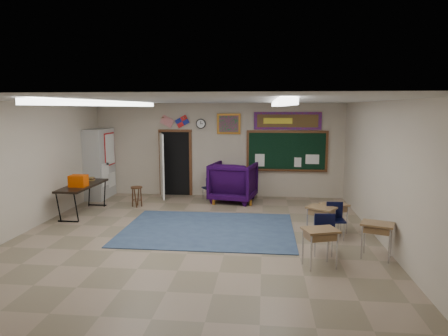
# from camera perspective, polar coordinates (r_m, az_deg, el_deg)

# --- Properties ---
(floor) EXTENTS (9.00, 9.00, 0.00)m
(floor) POSITION_cam_1_polar(r_m,az_deg,el_deg) (8.85, -4.29, -10.24)
(floor) COLOR gray
(floor) RESTS_ON ground
(back_wall) EXTENTS (8.00, 0.04, 3.00)m
(back_wall) POSITION_cam_1_polar(r_m,az_deg,el_deg) (12.90, -0.86, 2.56)
(back_wall) COLOR #BFB19A
(back_wall) RESTS_ON floor
(front_wall) EXTENTS (8.00, 0.04, 3.00)m
(front_wall) POSITION_cam_1_polar(r_m,az_deg,el_deg) (4.25, -15.38, -10.26)
(front_wall) COLOR #BFB19A
(front_wall) RESTS_ON floor
(left_wall) EXTENTS (0.04, 9.00, 3.00)m
(left_wall) POSITION_cam_1_polar(r_m,az_deg,el_deg) (10.00, -27.59, -0.17)
(left_wall) COLOR #BFB19A
(left_wall) RESTS_ON floor
(right_wall) EXTENTS (0.04, 9.00, 3.00)m
(right_wall) POSITION_cam_1_polar(r_m,az_deg,el_deg) (8.72, 22.44, -0.99)
(right_wall) COLOR #BFB19A
(right_wall) RESTS_ON floor
(ceiling) EXTENTS (8.00, 9.00, 0.04)m
(ceiling) POSITION_cam_1_polar(r_m,az_deg,el_deg) (8.38, -4.52, 9.57)
(ceiling) COLOR silver
(ceiling) RESTS_ON back_wall
(area_rug) EXTENTS (4.00, 3.00, 0.02)m
(area_rug) POSITION_cam_1_polar(r_m,az_deg,el_deg) (9.57, -2.25, -8.71)
(area_rug) COLOR #374D69
(area_rug) RESTS_ON floor
(fluorescent_strips) EXTENTS (3.86, 6.00, 0.10)m
(fluorescent_strips) POSITION_cam_1_polar(r_m,az_deg,el_deg) (8.38, -4.52, 9.16)
(fluorescent_strips) COLOR white
(fluorescent_strips) RESTS_ON ceiling
(doorway) EXTENTS (1.10, 0.89, 2.16)m
(doorway) POSITION_cam_1_polar(r_m,az_deg,el_deg) (13.07, -7.48, 0.61)
(doorway) COLOR black
(doorway) RESTS_ON back_wall
(chalkboard) EXTENTS (2.55, 0.14, 1.30)m
(chalkboard) POSITION_cam_1_polar(r_m,az_deg,el_deg) (12.80, 8.96, 2.25)
(chalkboard) COLOR #5C321A
(chalkboard) RESTS_ON back_wall
(bulletin_board) EXTENTS (2.10, 0.05, 0.55)m
(bulletin_board) POSITION_cam_1_polar(r_m,az_deg,el_deg) (12.73, 9.06, 6.66)
(bulletin_board) COLOR #A40E1C
(bulletin_board) RESTS_ON back_wall
(framed_art_print) EXTENTS (0.75, 0.05, 0.65)m
(framed_art_print) POSITION_cam_1_polar(r_m,az_deg,el_deg) (12.77, 0.68, 6.33)
(framed_art_print) COLOR #995F1D
(framed_art_print) RESTS_ON back_wall
(wall_clock) EXTENTS (0.32, 0.05, 0.32)m
(wall_clock) POSITION_cam_1_polar(r_m,az_deg,el_deg) (12.88, -3.33, 6.33)
(wall_clock) COLOR black
(wall_clock) RESTS_ON back_wall
(wall_flags) EXTENTS (1.16, 0.06, 0.70)m
(wall_flags) POSITION_cam_1_polar(r_m,az_deg,el_deg) (13.01, -7.08, 6.88)
(wall_flags) COLOR red
(wall_flags) RESTS_ON back_wall
(storage_cabinet) EXTENTS (0.59, 1.25, 2.20)m
(storage_cabinet) POSITION_cam_1_polar(r_m,az_deg,el_deg) (13.28, -17.31, 0.60)
(storage_cabinet) COLOR #ABAAA6
(storage_cabinet) RESTS_ON floor
(wingback_armchair) EXTENTS (1.52, 1.55, 1.21)m
(wingback_armchair) POSITION_cam_1_polar(r_m,az_deg,el_deg) (12.26, 1.33, -1.99)
(wingback_armchair) COLOR black
(wingback_armchair) RESTS_ON floor
(student_chair_reading) EXTENTS (0.50, 0.50, 0.72)m
(student_chair_reading) POSITION_cam_1_polar(r_m,az_deg,el_deg) (12.52, -2.21, -2.92)
(student_chair_reading) COLOR black
(student_chair_reading) RESTS_ON floor
(student_chair_desk_a) EXTENTS (0.45, 0.45, 0.86)m
(student_chair_desk_a) POSITION_cam_1_polar(r_m,az_deg,el_deg) (8.14, 13.88, -8.98)
(student_chair_desk_a) COLOR black
(student_chair_desk_a) RESTS_ON floor
(student_chair_desk_b) EXTENTS (0.41, 0.41, 0.79)m
(student_chair_desk_b) POSITION_cam_1_polar(r_m,az_deg,el_deg) (9.14, 15.68, -7.34)
(student_chair_desk_b) COLOR black
(student_chair_desk_b) RESTS_ON floor
(student_desk_front_left) EXTENTS (0.72, 0.68, 0.70)m
(student_desk_front_left) POSITION_cam_1_polar(r_m,az_deg,el_deg) (9.14, 13.69, -7.29)
(student_desk_front_left) COLOR olive
(student_desk_front_left) RESTS_ON floor
(student_desk_front_right) EXTENTS (0.69, 0.61, 0.68)m
(student_desk_front_right) POSITION_cam_1_polar(r_m,az_deg,el_deg) (9.57, 15.44, -6.70)
(student_desk_front_right) COLOR olive
(student_desk_front_right) RESTS_ON floor
(student_desk_back_left) EXTENTS (0.70, 0.61, 0.71)m
(student_desk_back_left) POSITION_cam_1_polar(r_m,az_deg,el_deg) (7.51, 13.53, -10.75)
(student_desk_back_left) COLOR olive
(student_desk_back_left) RESTS_ON floor
(student_desk_back_right) EXTENTS (0.70, 0.62, 0.70)m
(student_desk_back_right) POSITION_cam_1_polar(r_m,az_deg,el_deg) (8.24, 20.98, -9.40)
(student_desk_back_right) COLOR olive
(student_desk_back_right) RESTS_ON floor
(folding_table) EXTENTS (0.68, 1.95, 1.10)m
(folding_table) POSITION_cam_1_polar(r_m,az_deg,el_deg) (11.51, -19.49, -4.03)
(folding_table) COLOR black
(folding_table) RESTS_ON floor
(wooden_stool) EXTENTS (0.33, 0.33, 0.59)m
(wooden_stool) POSITION_cam_1_polar(r_m,az_deg,el_deg) (11.90, -12.35, -3.98)
(wooden_stool) COLOR #4F2F17
(wooden_stool) RESTS_ON floor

